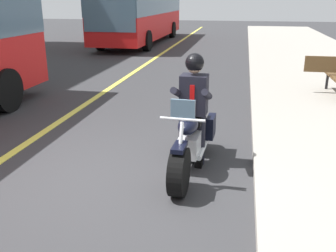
{
  "coord_description": "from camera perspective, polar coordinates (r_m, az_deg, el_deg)",
  "views": [
    {
      "loc": [
        4.7,
        1.74,
        2.51
      ],
      "look_at": [
        -0.36,
        0.74,
        0.75
      ],
      "focal_mm": 40.48,
      "sensor_mm": 36.0,
      "label": 1
    }
  ],
  "objects": [
    {
      "name": "bus_far",
      "position": [
        22.59,
        -4.0,
        17.16
      ],
      "size": [
        11.05,
        2.7,
        3.3
      ],
      "color": "red",
      "rests_on": "ground_plane"
    },
    {
      "name": "motorcycle_main",
      "position": [
        5.73,
        3.47,
        -2.23
      ],
      "size": [
        2.22,
        0.64,
        1.26
      ],
      "color": "black",
      "rests_on": "ground_plane"
    },
    {
      "name": "rider_main",
      "position": [
        5.73,
        3.89,
        3.89
      ],
      "size": [
        0.63,
        0.56,
        1.74
      ],
      "color": "black",
      "rests_on": "ground_plane"
    },
    {
      "name": "ground_plane",
      "position": [
        5.6,
        -8.25,
        -7.96
      ],
      "size": [
        80.0,
        80.0,
        0.0
      ],
      "primitive_type": "plane",
      "color": "#333335"
    }
  ]
}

